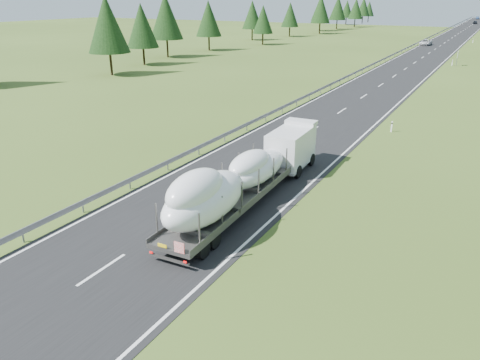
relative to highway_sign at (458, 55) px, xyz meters
The scene contains 10 objects.
ground 80.34m from the highway_sign, 95.14° to the right, with size 400.00×400.00×0.00m, color #394F1A.
road_surface 21.33m from the highway_sign, 109.80° to the left, with size 10.00×400.00×0.02m, color black.
guardrail 23.57m from the highway_sign, 122.08° to the left, with size 0.10×400.00×0.76m.
marker_posts 75.01m from the highway_sign, 90.53° to the left, with size 0.13×350.08×1.00m.
highway_sign is the anchor object (origin of this frame).
tree_line_left 51.33m from the highway_sign, behind, with size 15.63×257.91×12.54m.
boat_truck 71.03m from the highway_sign, 93.94° to the right, with size 2.91×17.21×3.81m.
distant_van 38.24m from the highway_sign, 106.22° to the left, with size 2.39×5.18×1.44m, color silver.
distant_car_dark 149.77m from the highway_sign, 92.53° to the left, with size 1.66×4.13×1.41m, color black.
distant_car_blue 200.29m from the highway_sign, 92.50° to the left, with size 1.46×4.19×1.38m, color #1B2E4D.
Camera 1 is at (14.31, -12.99, 11.60)m, focal length 35.00 mm.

